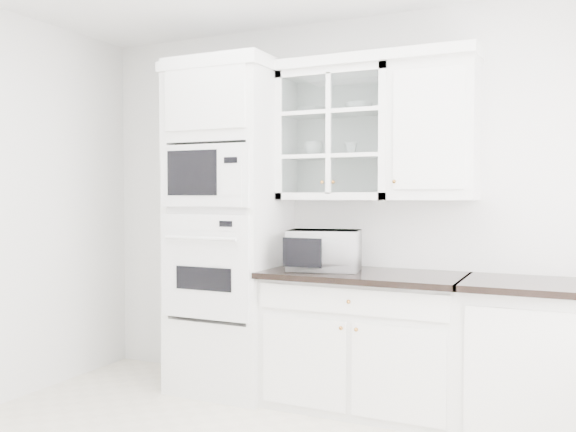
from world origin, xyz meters
The scene contains 12 objects.
room_shell centered at (0.00, 0.43, 1.78)m, with size 4.00×3.50×2.70m.
oven_column centered at (-0.75, 1.42, 1.20)m, with size 0.76×0.68×2.40m.
base_cabinet_run centered at (0.28, 1.45, 0.46)m, with size 1.32×0.67×0.92m.
extra_base_cabinet centered at (1.28, 1.45, 0.46)m, with size 0.72×0.67×0.92m.
upper_cabinet_glass centered at (0.03, 1.58, 1.85)m, with size 0.80×0.33×0.90m.
upper_cabinet_solid centered at (0.71, 1.58, 1.85)m, with size 0.55×0.33×0.90m, color white.
crown_molding centered at (-0.07, 1.56, 2.33)m, with size 2.14×0.38×0.07m, color white.
countertop_microwave centered at (0.00, 1.42, 1.06)m, with size 0.47×0.39×0.27m, color white.
bowl_a centered at (-0.15, 1.60, 2.03)m, with size 0.19×0.19×0.05m, color white.
bowl_b centered at (0.18, 1.59, 2.04)m, with size 0.19×0.19×0.06m, color white.
cup_a centered at (-0.15, 1.58, 1.76)m, with size 0.13×0.13×0.10m, color white.
cup_b centered at (0.13, 1.59, 1.75)m, with size 0.10×0.10×0.09m, color white.
Camera 1 is at (1.53, -2.44, 1.43)m, focal length 38.00 mm.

